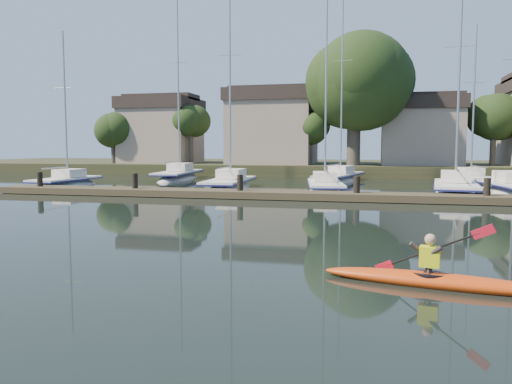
% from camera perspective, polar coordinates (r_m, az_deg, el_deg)
% --- Properties ---
extents(ground, '(160.00, 160.00, 0.00)m').
position_cam_1_polar(ground, '(12.06, -5.40, -7.51)').
color(ground, black).
rests_on(ground, ground).
extents(kayak, '(4.41, 1.36, 1.40)m').
position_cam_1_polar(kayak, '(10.20, 19.86, -9.17)').
color(kayak, '#CD4B0F').
rests_on(kayak, ground).
extents(dock, '(34.00, 2.00, 1.80)m').
position_cam_1_polar(dock, '(25.55, 4.67, -0.34)').
color(dock, '#443A26').
rests_on(dock, ground).
extents(sailboat_0, '(2.05, 7.26, 11.51)m').
position_cam_1_polar(sailboat_0, '(35.83, -20.86, 0.29)').
color(sailboat_0, white).
rests_on(sailboat_0, ground).
extents(sailboat_1, '(2.61, 8.93, 14.44)m').
position_cam_1_polar(sailboat_1, '(31.62, -3.04, -0.00)').
color(sailboat_1, white).
rests_on(sailboat_1, ground).
extents(sailboat_2, '(3.23, 8.80, 14.24)m').
position_cam_1_polar(sailboat_2, '(30.06, 7.88, -0.28)').
color(sailboat_2, white).
rests_on(sailboat_2, ground).
extents(sailboat_3, '(3.30, 8.97, 14.12)m').
position_cam_1_polar(sailboat_3, '(29.89, 21.79, -0.69)').
color(sailboat_3, white).
rests_on(sailboat_3, ground).
extents(sailboat_5, '(3.27, 10.02, 16.30)m').
position_cam_1_polar(sailboat_5, '(41.56, -8.83, 1.17)').
color(sailboat_5, white).
rests_on(sailboat_5, ground).
extents(sailboat_6, '(4.09, 10.13, 15.76)m').
position_cam_1_polar(sailboat_6, '(39.06, 9.51, 0.94)').
color(sailboat_6, white).
rests_on(sailboat_6, ground).
extents(sailboat_7, '(3.26, 7.99, 12.52)m').
position_cam_1_polar(sailboat_7, '(38.94, 23.42, 0.56)').
color(sailboat_7, white).
rests_on(sailboat_7, ground).
extents(shore, '(90.00, 25.25, 12.75)m').
position_cam_1_polar(shore, '(51.48, 10.88, 5.71)').
color(shore, '#222F17').
rests_on(shore, ground).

